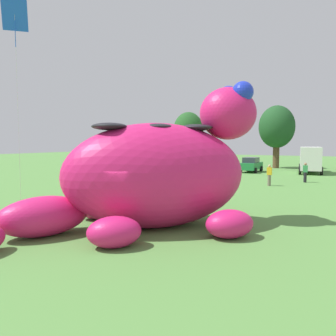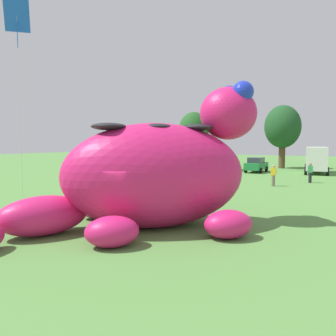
# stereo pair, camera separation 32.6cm
# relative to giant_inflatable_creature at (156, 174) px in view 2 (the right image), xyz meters

# --- Properties ---
(ground_plane) EXTENTS (160.00, 160.00, 0.00)m
(ground_plane) POSITION_rel_giant_inflatable_creature_xyz_m (-1.07, -1.43, -2.21)
(ground_plane) COLOR #568E42
(giant_inflatable_creature) EXTENTS (8.80, 11.08, 6.05)m
(giant_inflatable_creature) POSITION_rel_giant_inflatable_creature_xyz_m (0.00, 0.00, 0.00)
(giant_inflatable_creature) COLOR #E01E6B
(giant_inflatable_creature) RESTS_ON ground
(car_silver) EXTENTS (2.40, 4.31, 1.72)m
(car_silver) POSITION_rel_giant_inflatable_creature_xyz_m (-10.43, 26.93, -1.35)
(car_silver) COLOR #B7BABF
(car_silver) RESTS_ON ground
(car_orange) EXTENTS (2.18, 4.22, 1.72)m
(car_orange) POSITION_rel_giant_inflatable_creature_xyz_m (-6.62, 27.91, -1.35)
(car_orange) COLOR orange
(car_orange) RESTS_ON ground
(car_green) EXTENTS (2.02, 4.14, 1.72)m
(car_green) POSITION_rel_giant_inflatable_creature_xyz_m (-3.07, 27.23, -1.35)
(car_green) COLOR #1E7238
(car_green) RESTS_ON ground
(box_truck) EXTENTS (3.05, 6.61, 2.95)m
(box_truck) POSITION_rel_giant_inflatable_creature_xyz_m (3.11, 29.09, -0.61)
(box_truck) COLOR #333842
(box_truck) RESTS_ON ground
(tree_far_left) EXTENTS (3.56, 3.56, 6.32)m
(tree_far_left) POSITION_rel_giant_inflatable_creature_xyz_m (-24.12, 37.38, 1.92)
(tree_far_left) COLOR brown
(tree_far_left) RESTS_ON ground
(tree_left) EXTENTS (4.52, 4.52, 8.02)m
(tree_left) POSITION_rel_giant_inflatable_creature_xyz_m (-14.63, 34.74, 3.03)
(tree_left) COLOR brown
(tree_left) RESTS_ON ground
(tree_mid_left) EXTENTS (4.71, 4.71, 8.36)m
(tree_mid_left) POSITION_rel_giant_inflatable_creature_xyz_m (-1.69, 34.85, 3.26)
(tree_mid_left) COLOR brown
(tree_mid_left) RESTS_ON ground
(spectator_near_inflatable) EXTENTS (0.38, 0.26, 1.71)m
(spectator_near_inflatable) POSITION_rel_giant_inflatable_creature_xyz_m (1.38, 15.60, -1.36)
(spectator_near_inflatable) COLOR #726656
(spectator_near_inflatable) RESTS_ON ground
(spectator_mid_field) EXTENTS (0.38, 0.26, 1.71)m
(spectator_mid_field) POSITION_rel_giant_inflatable_creature_xyz_m (3.65, 19.45, -1.36)
(spectator_mid_field) COLOR black
(spectator_mid_field) RESTS_ON ground
(tethered_flying_kite) EXTENTS (1.13, 1.13, 10.09)m
(tethered_flying_kite) POSITION_rel_giant_inflatable_creature_xyz_m (-6.74, -1.24, 6.98)
(tethered_flying_kite) COLOR brown
(tethered_flying_kite) RESTS_ON ground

